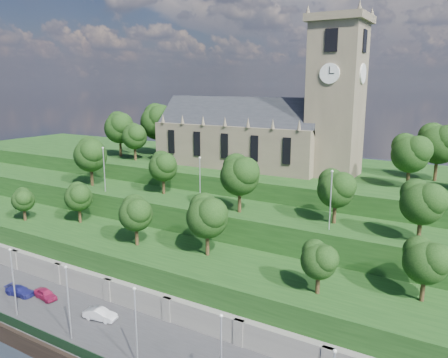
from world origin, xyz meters
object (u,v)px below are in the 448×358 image
Objects in this scene: church at (264,128)px; car_right at (20,291)px; car_left at (46,294)px; car_middle at (100,314)px.

church is 47.87m from car_right.
car_left reaches higher than car_right.
car_middle is at bearing -94.45° from church.
car_right is (-14.26, -1.12, -0.07)m from car_middle.
car_right is at bearing -113.39° from church.
car_right is at bearing 83.54° from car_middle.
car_middle is at bearing -81.80° from car_left.
church is 43.72m from car_middle.
car_middle is 0.98× the size of car_right.
church is at bearing -10.58° from car_left.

